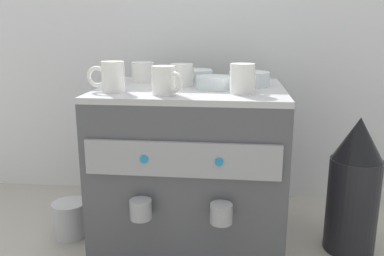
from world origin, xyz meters
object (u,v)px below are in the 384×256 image
Objects in this scene: ceramic_cup_1 at (144,72)px; ceramic_cup_3 at (243,79)px; ceramic_cup_0 at (165,81)px; ceramic_bowl_2 at (215,83)px; espresso_machine at (192,166)px; ceramic_cup_2 at (111,77)px; ceramic_bowl_1 at (249,79)px; ceramic_cup_4 at (182,75)px; ceramic_bowl_0 at (193,76)px; milk_pitcher at (70,219)px; coffee_grinder at (354,187)px.

ceramic_cup_1 is 0.38m from ceramic_cup_3.
ceramic_bowl_2 is (0.12, 0.12, -0.02)m from ceramic_cup_0.
ceramic_cup_2 is (-0.20, -0.12, 0.29)m from espresso_machine.
ceramic_cup_3 reaches higher than ceramic_bowl_1.
ceramic_cup_4 is 0.91× the size of ceramic_bowl_2.
ceramic_cup_2 is at bearing -126.90° from ceramic_bowl_0.
milk_pitcher is at bearing -173.16° from ceramic_cup_4.
ceramic_bowl_2 is 0.94× the size of milk_pitcher.
ceramic_cup_4 is 0.59m from milk_pitcher.
ceramic_cup_1 is 1.08× the size of ceramic_cup_4.
ceramic_bowl_2 reaches higher than milk_pitcher.
coffee_grinder is at bearing 1.02° from milk_pitcher.
ceramic_bowl_1 is 0.12m from ceramic_bowl_2.
ceramic_cup_2 reaches higher than ceramic_cup_4.
espresso_machine is 0.32m from ceramic_bowl_1.
ceramic_bowl_0 is (0.16, 0.04, -0.01)m from ceramic_cup_1.
ceramic_bowl_1 reaches higher than espresso_machine.
ceramic_cup_1 is at bearing 147.02° from ceramic_cup_3.
ceramic_cup_1 is 0.26× the size of coffee_grinder.
ceramic_bowl_1 is at bearing -9.14° from ceramic_cup_1.
ceramic_cup_1 is 0.16m from ceramic_bowl_0.
ceramic_cup_1 is at bearing 170.09° from coffee_grinder.
ceramic_cup_4 reaches higher than ceramic_bowl_2.
ceramic_cup_4 reaches higher than ceramic_cup_1.
ceramic_bowl_2 is 0.65m from milk_pitcher.
ceramic_bowl_2 is at bearing -177.60° from coffee_grinder.
ceramic_cup_0 reaches higher than milk_pitcher.
ceramic_bowl_0 is at bearing 12.61° from ceramic_cup_1.
ceramic_cup_4 reaches higher than espresso_machine.
milk_pitcher is at bearing 179.79° from ceramic_bowl_2.
ceramic_bowl_0 reaches higher than milk_pitcher.
milk_pitcher is at bearing -156.79° from ceramic_bowl_0.
ceramic_cup_2 is 0.90× the size of milk_pitcher.
coffee_grinder is (0.32, -0.06, -0.31)m from ceramic_bowl_1.
ceramic_cup_3 is (0.20, 0.05, 0.00)m from ceramic_cup_0.
ceramic_cup_0 is at bearing -165.51° from coffee_grinder.
ceramic_cup_0 is at bearing -166.57° from ceramic_cup_3.
ceramic_bowl_0 is (-0.01, 0.14, 0.26)m from espresso_machine.
ceramic_cup_1 is (-0.17, 0.10, 0.28)m from espresso_machine.
ceramic_cup_2 reaches higher than ceramic_cup_0.
ceramic_bowl_2 is (0.27, 0.09, -0.02)m from ceramic_cup_2.
ceramic_bowl_2 is (0.10, -0.05, -0.02)m from ceramic_cup_4.
ceramic_cup_0 reaches higher than ceramic_bowl_1.
ceramic_cup_2 reaches higher than ceramic_bowl_1.
ceramic_cup_4 is (0.17, 0.14, -0.01)m from ceramic_cup_2.
ceramic_cup_0 is 0.30m from ceramic_bowl_1.
ceramic_bowl_0 is (0.19, 0.26, -0.02)m from ceramic_cup_2.
ceramic_bowl_0 is (0.02, 0.12, -0.02)m from ceramic_cup_4.
espresso_machine is 0.34m from ceramic_cup_3.
ceramic_cup_1 is (-0.11, 0.25, -0.01)m from ceramic_cup_0.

